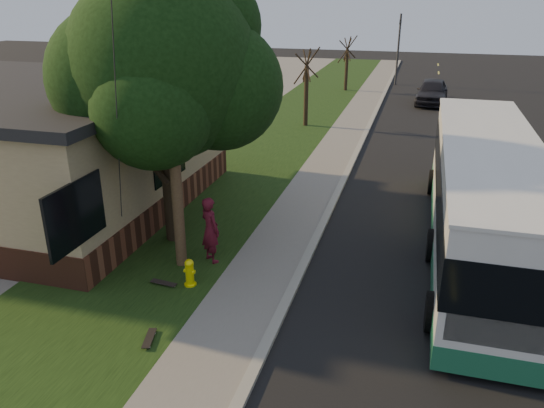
{
  "coord_description": "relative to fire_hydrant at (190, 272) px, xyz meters",
  "views": [
    {
      "loc": [
        2.7,
        -10.96,
        7.18
      ],
      "look_at": [
        -1.12,
        2.57,
        1.5
      ],
      "focal_mm": 35.0,
      "sensor_mm": 36.0,
      "label": 1
    }
  ],
  "objects": [
    {
      "name": "ground",
      "position": [
        2.6,
        0.0,
        -0.43
      ],
      "size": [
        120.0,
        120.0,
        0.0
      ],
      "primitive_type": "plane",
      "color": "black",
      "rests_on": "ground"
    },
    {
      "name": "road",
      "position": [
        6.6,
        10.0,
        -0.43
      ],
      "size": [
        8.0,
        80.0,
        0.01
      ],
      "primitive_type": "cube",
      "color": "black",
      "rests_on": "ground"
    },
    {
      "name": "curb",
      "position": [
        2.6,
        10.0,
        -0.37
      ],
      "size": [
        0.25,
        80.0,
        0.12
      ],
      "primitive_type": "cube",
      "color": "gray",
      "rests_on": "ground"
    },
    {
      "name": "sidewalk",
      "position": [
        1.6,
        10.0,
        -0.39
      ],
      "size": [
        2.0,
        80.0,
        0.08
      ],
      "primitive_type": "cube",
      "color": "slate",
      "rests_on": "ground"
    },
    {
      "name": "grass_verge",
      "position": [
        -1.9,
        10.0,
        -0.4
      ],
      "size": [
        5.0,
        80.0,
        0.07
      ],
      "primitive_type": "cube",
      "color": "black",
      "rests_on": "ground"
    },
    {
      "name": "building_lot",
      "position": [
        -11.9,
        10.0,
        -0.41
      ],
      "size": [
        15.0,
        80.0,
        0.04
      ],
      "primitive_type": "cube",
      "color": "slate",
      "rests_on": "ground"
    },
    {
      "name": "fire_hydrant",
      "position": [
        0.0,
        0.0,
        0.0
      ],
      "size": [
        0.32,
        0.32,
        0.74
      ],
      "color": "yellow",
      "rests_on": "grass_verge"
    },
    {
      "name": "utility_pole",
      "position": [
        -0.71,
        0.99,
        4.2
      ],
      "size": [
        2.86,
        3.21,
        9.07
      ],
      "color": "#473321",
      "rests_on": "ground"
    },
    {
      "name": "leafy_tree",
      "position": [
        -1.57,
        2.65,
        4.73
      ],
      "size": [
        6.3,
        6.0,
        7.8
      ],
      "color": "black",
      "rests_on": "grass_verge"
    },
    {
      "name": "bare_tree_near",
      "position": [
        -0.9,
        18.0,
        1.72
      ],
      "size": [
        1.38,
        1.21,
        4.31
      ],
      "color": "black",
      "rests_on": "grass_verge"
    },
    {
      "name": "bare_tree_far",
      "position": [
        -0.4,
        30.0,
        1.57
      ],
      "size": [
        1.38,
        1.21,
        4.03
      ],
      "color": "black",
      "rests_on": "grass_verge"
    },
    {
      "name": "traffic_signal",
      "position": [
        3.1,
        34.0,
        2.73
      ],
      "size": [
        0.18,
        0.22,
        5.5
      ],
      "color": "#2D2D30",
      "rests_on": "ground"
    },
    {
      "name": "transit_bus",
      "position": [
        7.3,
        4.25,
        1.35
      ],
      "size": [
        2.85,
        12.36,
        3.34
      ],
      "color": "silver",
      "rests_on": "ground"
    },
    {
      "name": "skateboarder",
      "position": [
        0.03,
        1.41,
        0.59
      ],
      "size": [
        0.83,
        0.78,
        1.91
      ],
      "primitive_type": "imported",
      "rotation": [
        0.0,
        0.0,
        2.53
      ],
      "color": "#52101E",
      "rests_on": "grass_verge"
    },
    {
      "name": "skateboard_main",
      "position": [
        0.1,
        -2.42,
        -0.31
      ],
      "size": [
        0.36,
        0.75,
        0.07
      ],
      "color": "black",
      "rests_on": "grass_verge"
    },
    {
      "name": "skateboard_spare",
      "position": [
        -0.67,
        -0.18,
        -0.31
      ],
      "size": [
        0.74,
        0.26,
        0.07
      ],
      "color": "black",
      "rests_on": "grass_verge"
    },
    {
      "name": "dumpster",
      "position": [
        -5.32,
        8.55,
        0.19
      ],
      "size": [
        1.45,
        1.21,
        1.16
      ],
      "color": "#13321E",
      "rests_on": "building_lot"
    },
    {
      "name": "distant_car",
      "position": [
        5.94,
        26.72,
        0.4
      ],
      "size": [
        2.26,
        4.99,
        1.66
      ],
      "primitive_type": "imported",
      "rotation": [
        0.0,
        0.0,
        -0.06
      ],
      "color": "black",
      "rests_on": "ground"
    }
  ]
}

